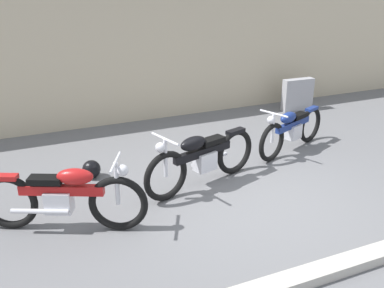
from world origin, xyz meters
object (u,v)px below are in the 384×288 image
object	(u,v)px
stone_marker	(298,94)
motorcycle_black	(202,158)
helmet	(91,169)
motorcycle_red	(64,197)
motorcycle_blue	(292,129)

from	to	relation	value
stone_marker	motorcycle_black	bearing A→B (deg)	-144.23
helmet	motorcycle_red	world-z (taller)	motorcycle_red
helmet	motorcycle_blue	xyz separation A→B (m)	(3.55, -0.34, 0.28)
helmet	motorcycle_blue	world-z (taller)	motorcycle_blue
motorcycle_blue	motorcycle_black	xyz separation A→B (m)	(-2.06, -0.61, 0.04)
motorcycle_blue	motorcycle_black	distance (m)	2.15
motorcycle_black	motorcycle_red	bearing A→B (deg)	-5.54
motorcycle_red	motorcycle_black	distance (m)	2.11
helmet	motorcycle_red	bearing A→B (deg)	-113.25
stone_marker	helmet	xyz separation A→B (m)	(-5.19, -1.72, -0.23)
motorcycle_red	motorcycle_black	bearing A→B (deg)	36.25
stone_marker	motorcycle_blue	world-z (taller)	motorcycle_blue
motorcycle_red	motorcycle_blue	world-z (taller)	motorcycle_red
helmet	motorcycle_blue	distance (m)	3.57
helmet	motorcycle_blue	size ratio (longest dim) A/B	0.16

